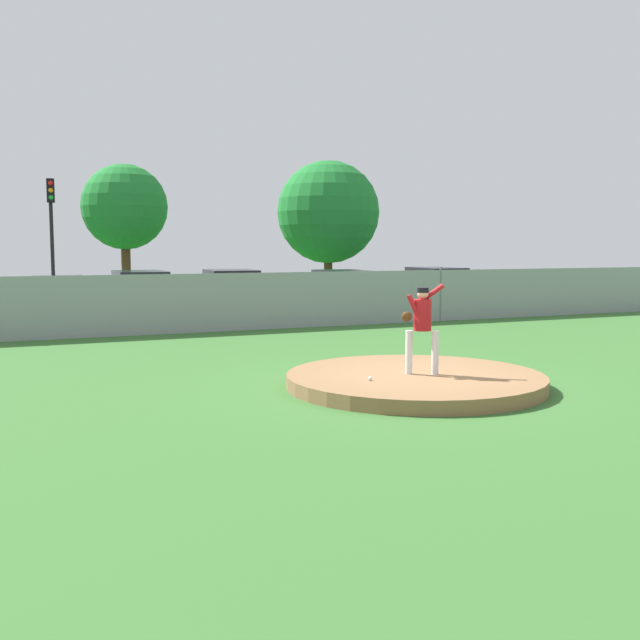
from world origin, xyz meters
TOP-DOWN VIEW (x-y plane):
  - ground_plane at (0.00, 6.00)m, footprint 80.00×80.00m
  - asphalt_strip at (0.00, 14.50)m, footprint 44.00×7.00m
  - pitchers_mound at (0.00, 0.00)m, footprint 4.73×4.73m
  - pitcher_youth at (0.07, -0.09)m, footprint 0.81×0.37m
  - baseball at (-1.08, -0.29)m, footprint 0.07×0.07m
  - chainlink_fence at (0.00, 10.00)m, footprint 35.26×0.07m
  - parked_car_slate at (5.22, 14.03)m, footprint 2.24×4.89m
  - parked_car_silver at (-5.11, 14.77)m, footprint 1.92×4.55m
  - parked_car_teal at (9.53, 14.16)m, footprint 2.04×4.77m
  - parked_car_red at (0.85, 14.50)m, footprint 2.17×4.42m
  - parked_car_champagne at (-2.52, 14.12)m, footprint 1.90×4.61m
  - traffic_light_near at (-5.07, 18.32)m, footprint 0.28×0.46m
  - tree_broad_right at (-1.62, 22.93)m, footprint 3.89×3.89m
  - tree_leaning_west at (8.06, 21.73)m, footprint 5.06×5.06m

SIDE VIEW (x-z plane):
  - ground_plane at x=0.00m, z-range 0.00..0.00m
  - asphalt_strip at x=0.00m, z-range 0.00..0.01m
  - pitchers_mound at x=0.00m, z-range 0.00..0.25m
  - baseball at x=-1.08m, z-range 0.25..0.32m
  - parked_car_silver at x=-5.11m, z-range -0.03..1.55m
  - parked_car_slate at x=5.22m, z-range -0.03..1.64m
  - parked_car_red at x=0.85m, z-range -0.05..1.69m
  - parked_car_teal at x=9.53m, z-range -0.04..1.69m
  - parked_car_champagne at x=-2.52m, z-range -0.04..1.70m
  - chainlink_fence at x=0.00m, z-range -0.05..1.83m
  - pitcher_youth at x=0.07m, z-range 0.40..2.06m
  - traffic_light_near at x=-5.07m, z-range 0.93..6.07m
  - tree_leaning_west at x=8.06m, z-range 0.87..7.68m
  - tree_broad_right at x=-1.62m, z-range 1.20..7.54m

